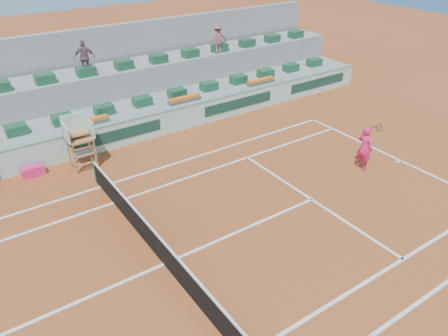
{
  "coord_description": "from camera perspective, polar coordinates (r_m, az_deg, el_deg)",
  "views": [
    {
      "loc": [
        -4.31,
        -9.62,
        9.48
      ],
      "look_at": [
        4.0,
        2.5,
        1.0
      ],
      "focal_mm": 35.0,
      "sensor_mm": 36.0,
      "label": 1
    }
  ],
  "objects": [
    {
      "name": "tennis_player",
      "position": [
        19.44,
        17.89,
        2.57
      ],
      "size": [
        0.47,
        0.92,
        2.28
      ],
      "color": "#F9206A",
      "rests_on": "ground"
    },
    {
      "name": "court_lines",
      "position": [
        14.17,
        -7.83,
        -12.32
      ],
      "size": [
        23.89,
        11.09,
        0.01
      ],
      "color": "white",
      "rests_on": "ground"
    },
    {
      "name": "seating_tier_lower",
      "position": [
        22.59,
        -20.65,
        4.83
      ],
      "size": [
        36.0,
        4.0,
        1.2
      ],
      "primitive_type": "cube",
      "color": "gray",
      "rests_on": "ground"
    },
    {
      "name": "advertising_hoarding",
      "position": [
        20.62,
        -18.9,
        2.87
      ],
      "size": [
        36.0,
        0.34,
        1.26
      ],
      "color": "#ABD8C1",
      "rests_on": "ground"
    },
    {
      "name": "tennis_net",
      "position": [
        13.83,
        -7.98,
        -10.72
      ],
      "size": [
        0.1,
        11.97,
        1.1
      ],
      "color": "black",
      "rests_on": "ground"
    },
    {
      "name": "spectator_right",
      "position": [
        26.03,
        -0.79,
        16.55
      ],
      "size": [
        1.17,
        0.79,
        1.67
      ],
      "primitive_type": "imported",
      "rotation": [
        0.0,
        0.0,
        2.97
      ],
      "color": "#934951",
      "rests_on": "seating_tier_upper"
    },
    {
      "name": "seating_tier_upper",
      "position": [
        23.79,
        -22.03,
        7.65
      ],
      "size": [
        36.0,
        2.4,
        2.6
      ],
      "primitive_type": "cube",
      "color": "gray",
      "rests_on": "ground"
    },
    {
      "name": "seat_row_upper",
      "position": [
        22.74,
        -22.36,
        10.74
      ],
      "size": [
        32.9,
        0.6,
        0.44
      ],
      "color": "#194B2E",
      "rests_on": "seating_tier_upper"
    },
    {
      "name": "seat_row_lower",
      "position": [
        21.46,
        -20.37,
        6.0
      ],
      "size": [
        32.9,
        0.6,
        0.44
      ],
      "color": "#194B2E",
      "rests_on": "seating_tier_lower"
    },
    {
      "name": "stadium_back_wall",
      "position": [
        24.99,
        -23.38,
        10.62
      ],
      "size": [
        36.0,
        0.4,
        4.4
      ],
      "primitive_type": "cube",
      "color": "gray",
      "rests_on": "ground"
    },
    {
      "name": "player_bag",
      "position": [
        20.01,
        -23.67,
        -0.36
      ],
      "size": [
        0.93,
        0.41,
        0.41
      ],
      "primitive_type": "cube",
      "color": "#F9206A",
      "rests_on": "ground"
    },
    {
      "name": "ground",
      "position": [
        14.17,
        -7.83,
        -12.33
      ],
      "size": [
        90.0,
        90.0,
        0.0
      ],
      "primitive_type": "plane",
      "color": "brown",
      "rests_on": "ground"
    },
    {
      "name": "spectator_mid",
      "position": [
        23.23,
        -17.73,
        13.6
      ],
      "size": [
        1.09,
        0.75,
        1.72
      ],
      "primitive_type": "imported",
      "rotation": [
        0.0,
        0.0,
        2.78
      ],
      "color": "#774F61",
      "rests_on": "seating_tier_upper"
    },
    {
      "name": "umpire_chair",
      "position": [
        19.35,
        -18.5,
        4.15
      ],
      "size": [
        1.1,
        0.9,
        2.4
      ],
      "color": "#9F663C",
      "rests_on": "ground"
    },
    {
      "name": "flower_planters",
      "position": [
        20.51,
        -23.66,
        3.95
      ],
      "size": [
        26.8,
        0.36,
        0.28
      ],
      "color": "#4F4F4F",
      "rests_on": "seating_tier_lower"
    }
  ]
}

